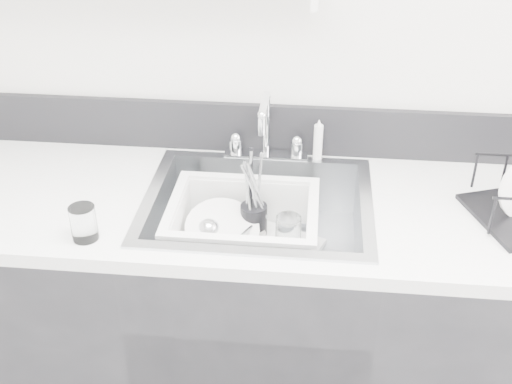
# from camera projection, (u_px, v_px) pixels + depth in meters

# --- Properties ---
(room_shell) EXTENTS (3.50, 3.00, 2.60)m
(room_shell) POSITION_uv_depth(u_px,v_px,m) (187.00, 7.00, 0.72)
(room_shell) COLOR silver
(room_shell) RESTS_ON ground
(counter_run) EXTENTS (3.20, 0.62, 0.92)m
(counter_run) POSITION_uv_depth(u_px,v_px,m) (258.00, 323.00, 2.04)
(counter_run) COLOR black
(counter_run) RESTS_ON ground
(backsplash) EXTENTS (3.20, 0.02, 0.16)m
(backsplash) POSITION_uv_depth(u_px,v_px,m) (267.00, 129.00, 2.01)
(backsplash) COLOR black
(backsplash) RESTS_ON counter_run
(sink) EXTENTS (0.64, 0.52, 0.20)m
(sink) POSITION_uv_depth(u_px,v_px,m) (258.00, 227.00, 1.85)
(sink) COLOR silver
(sink) RESTS_ON counter_run
(faucet) EXTENTS (0.26, 0.18, 0.23)m
(faucet) POSITION_uv_depth(u_px,v_px,m) (266.00, 142.00, 1.97)
(faucet) COLOR silver
(faucet) RESTS_ON counter_run
(side_sprayer) EXTENTS (0.03, 0.03, 0.14)m
(side_sprayer) POSITION_uv_depth(u_px,v_px,m) (318.00, 140.00, 1.96)
(side_sprayer) COLOR white
(side_sprayer) RESTS_ON counter_run
(wash_tub) EXTENTS (0.52, 0.48, 0.16)m
(wash_tub) POSITION_uv_depth(u_px,v_px,m) (243.00, 229.00, 1.83)
(wash_tub) COLOR white
(wash_tub) RESTS_ON sink
(plate_stack) EXTENTS (0.26, 0.26, 0.10)m
(plate_stack) POSITION_uv_depth(u_px,v_px,m) (225.00, 237.00, 1.86)
(plate_stack) COLOR white
(plate_stack) RESTS_ON wash_tub
(utensil_cup) EXTENTS (0.08, 0.08, 0.27)m
(utensil_cup) POSITION_uv_depth(u_px,v_px,m) (254.00, 217.00, 1.90)
(utensil_cup) COLOR black
(utensil_cup) RESTS_ON wash_tub
(ladle) EXTENTS (0.27, 0.16, 0.07)m
(ladle) POSITION_uv_depth(u_px,v_px,m) (229.00, 240.00, 1.84)
(ladle) COLOR silver
(ladle) RESTS_ON wash_tub
(tumbler_in_tub) EXTENTS (0.10, 0.10, 0.10)m
(tumbler_in_tub) POSITION_uv_depth(u_px,v_px,m) (288.00, 233.00, 1.84)
(tumbler_in_tub) COLOR white
(tumbler_in_tub) RESTS_ON wash_tub
(tumbler_counter) EXTENTS (0.07, 0.07, 0.09)m
(tumbler_counter) POSITION_uv_depth(u_px,v_px,m) (84.00, 223.00, 1.62)
(tumbler_counter) COLOR white
(tumbler_counter) RESTS_ON counter_run
(bowl_small) EXTENTS (0.11, 0.11, 0.03)m
(bowl_small) POSITION_uv_depth(u_px,v_px,m) (291.00, 256.00, 1.81)
(bowl_small) COLOR white
(bowl_small) RESTS_ON wash_tub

